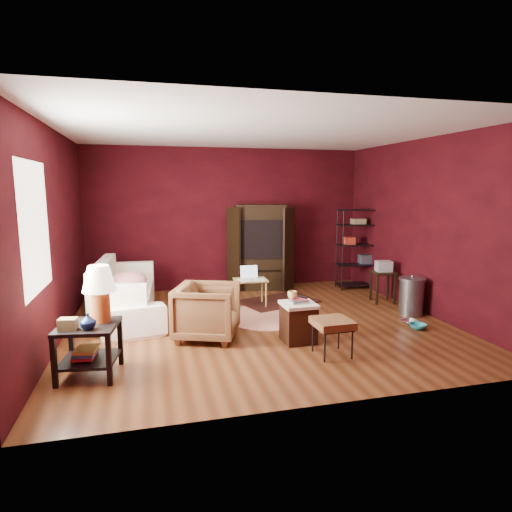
{
  "coord_description": "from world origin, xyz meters",
  "views": [
    {
      "loc": [
        -1.57,
        -5.97,
        2.02
      ],
      "look_at": [
        0.0,
        0.2,
        1.0
      ],
      "focal_mm": 30.0,
      "sensor_mm": 36.0,
      "label": 1
    }
  ],
  "objects_px": {
    "tv_armoire": "(261,245)",
    "sofa": "(123,292)",
    "armchair": "(207,309)",
    "hamper": "(298,321)",
    "laptop_desk": "(250,282)",
    "side_table": "(94,310)",
    "wire_shelving": "(358,245)"
  },
  "relations": [
    {
      "from": "tv_armoire",
      "to": "wire_shelving",
      "type": "bearing_deg",
      "value": -1.8
    },
    {
      "from": "armchair",
      "to": "tv_armoire",
      "type": "distance_m",
      "value": 3.03
    },
    {
      "from": "tv_armoire",
      "to": "armchair",
      "type": "bearing_deg",
      "value": -106.67
    },
    {
      "from": "armchair",
      "to": "wire_shelving",
      "type": "distance_m",
      "value": 3.99
    },
    {
      "from": "hamper",
      "to": "armchair",
      "type": "bearing_deg",
      "value": 159.42
    },
    {
      "from": "sofa",
      "to": "side_table",
      "type": "bearing_deg",
      "value": 164.29
    },
    {
      "from": "armchair",
      "to": "hamper",
      "type": "xyz_separation_m",
      "value": [
        1.14,
        -0.43,
        -0.13
      ]
    },
    {
      "from": "wire_shelving",
      "to": "sofa",
      "type": "bearing_deg",
      "value": -164.19
    },
    {
      "from": "side_table",
      "to": "armchair",
      "type": "bearing_deg",
      "value": 31.41
    },
    {
      "from": "sofa",
      "to": "armchair",
      "type": "bearing_deg",
      "value": -146.33
    },
    {
      "from": "tv_armoire",
      "to": "side_table",
      "type": "bearing_deg",
      "value": -116.79
    },
    {
      "from": "armchair",
      "to": "wire_shelving",
      "type": "relative_size",
      "value": 0.51
    },
    {
      "from": "wire_shelving",
      "to": "hamper",
      "type": "bearing_deg",
      "value": -126.66
    },
    {
      "from": "sofa",
      "to": "laptop_desk",
      "type": "xyz_separation_m",
      "value": [
        2.07,
        0.21,
        -0.0
      ]
    },
    {
      "from": "hamper",
      "to": "laptop_desk",
      "type": "xyz_separation_m",
      "value": [
        -0.22,
        1.82,
        0.15
      ]
    },
    {
      "from": "sofa",
      "to": "armchair",
      "type": "height_order",
      "value": "sofa"
    },
    {
      "from": "laptop_desk",
      "to": "tv_armoire",
      "type": "relative_size",
      "value": 0.41
    },
    {
      "from": "laptop_desk",
      "to": "tv_armoire",
      "type": "xyz_separation_m",
      "value": [
        0.51,
        1.24,
        0.46
      ]
    },
    {
      "from": "armchair",
      "to": "side_table",
      "type": "height_order",
      "value": "side_table"
    },
    {
      "from": "side_table",
      "to": "wire_shelving",
      "type": "distance_m",
      "value": 5.53
    },
    {
      "from": "hamper",
      "to": "sofa",
      "type": "bearing_deg",
      "value": 144.84
    },
    {
      "from": "hamper",
      "to": "wire_shelving",
      "type": "relative_size",
      "value": 0.38
    },
    {
      "from": "side_table",
      "to": "laptop_desk",
      "type": "height_order",
      "value": "side_table"
    },
    {
      "from": "side_table",
      "to": "hamper",
      "type": "xyz_separation_m",
      "value": [
        2.47,
        0.38,
        -0.44
      ]
    },
    {
      "from": "laptop_desk",
      "to": "tv_armoire",
      "type": "height_order",
      "value": "tv_armoire"
    },
    {
      "from": "side_table",
      "to": "tv_armoire",
      "type": "height_order",
      "value": "tv_armoire"
    },
    {
      "from": "sofa",
      "to": "hamper",
      "type": "relative_size",
      "value": 3.65
    },
    {
      "from": "tv_armoire",
      "to": "sofa",
      "type": "bearing_deg",
      "value": -138.76
    },
    {
      "from": "armchair",
      "to": "tv_armoire",
      "type": "bearing_deg",
      "value": -8.27
    },
    {
      "from": "sofa",
      "to": "tv_armoire",
      "type": "height_order",
      "value": "tv_armoire"
    },
    {
      "from": "armchair",
      "to": "hamper",
      "type": "bearing_deg",
      "value": -90.11
    },
    {
      "from": "hamper",
      "to": "laptop_desk",
      "type": "height_order",
      "value": "laptop_desk"
    }
  ]
}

